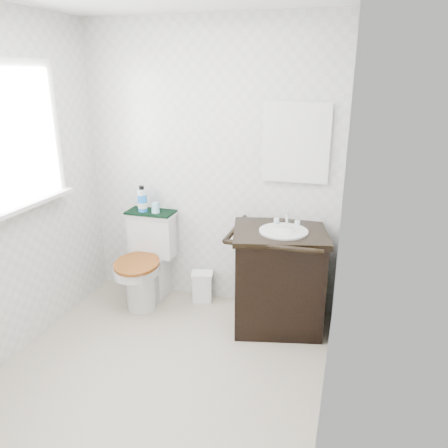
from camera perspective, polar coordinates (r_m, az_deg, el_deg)
The scene contains 12 objects.
floor at distance 3.19m, azimuth -8.87°, elevation -19.08°, with size 2.40×2.40×0.00m, color #B1A58F.
wall_back at distance 3.70m, azimuth -1.86°, elevation 7.24°, with size 2.40×2.40×0.00m, color silver.
wall_right at distance 2.36m, azimuth 14.42°, elevation -0.31°, with size 2.40×2.40×0.00m, color silver.
window at distance 3.36m, azimuth -25.37°, elevation 10.29°, with size 0.02×0.70×0.90m, color white.
mirror at distance 3.48m, azimuth 9.39°, elevation 10.40°, with size 0.50×0.02×0.60m, color silver.
toilet at distance 3.96m, azimuth -9.98°, elevation -5.23°, with size 0.46×0.66×0.79m.
vanity at distance 3.53m, azimuth 7.11°, elevation -6.74°, with size 0.83×0.75×0.92m.
trash_bin at distance 3.99m, azimuth -2.85°, elevation -8.09°, with size 0.22×0.19×0.27m.
towel at distance 3.90m, azimuth -9.56°, elevation 1.55°, with size 0.42×0.22×0.02m, color black.
mouthwash_bottle at distance 3.88m, azimuth -10.63°, elevation 3.14°, with size 0.08×0.08×0.23m.
cup at distance 3.84m, azimuth -8.94°, elevation 2.14°, with size 0.07×0.07×0.09m, color #8DCAE7.
soap_bar at distance 3.49m, azimuth 6.87°, elevation 0.03°, with size 0.06×0.04×0.02m, color #16616C.
Camera 1 is at (1.16, -2.24, 1.96)m, focal length 35.00 mm.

